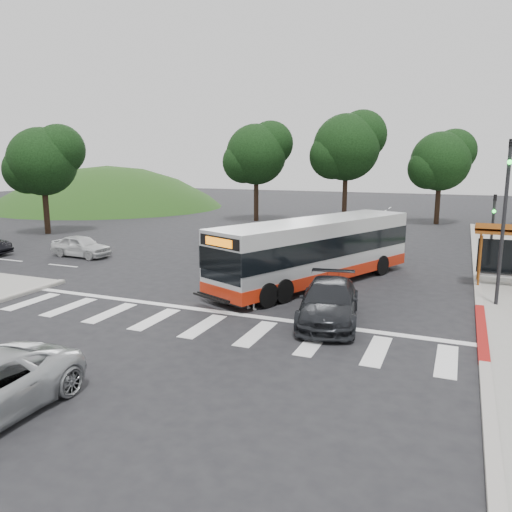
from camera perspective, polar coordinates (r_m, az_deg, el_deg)
The scene contains 15 objects.
ground at distance 22.06m, azimuth 0.16°, elevation -4.12°, with size 140.00×140.00×0.00m, color black.
curb_east at distance 28.29m, azimuth 23.86°, elevation -1.54°, with size 0.30×40.00×0.15m, color #9E9991.
curb_east_red at distance 18.61m, azimuth 24.38°, elevation -7.78°, with size 0.32×6.00×0.15m, color maroon.
hillside_nw at distance 64.12m, azimuth -16.39°, elevation 5.40°, with size 44.00×44.00×10.00m, color #214115.
crosswalk_ladder at distance 17.74m, azimuth -6.05°, elevation -7.97°, with size 18.00×2.60×0.01m, color silver.
traffic_signal_ne_tall at distance 21.33m, azimuth 26.56°, elevation 4.80°, with size 0.18×0.37×6.50m.
traffic_signal_ne_short at distance 28.42m, azimuth 25.43°, elevation 3.31°, with size 0.18×0.37×4.00m.
tree_north_a at distance 46.87m, azimuth 10.41°, elevation 12.25°, with size 6.60×6.15×10.17m.
tree_north_b at distance 47.80m, azimuth 20.43°, elevation 10.21°, with size 5.72×5.33×8.43m.
tree_north_c at distance 47.33m, azimuth 0.14°, elevation 11.65°, with size 6.16×5.74×9.30m.
tree_west_a at distance 42.28m, azimuth -23.11°, elevation 10.01°, with size 5.72×5.33×8.43m.
transit_bus at distance 23.41m, azimuth 6.86°, elevation 0.46°, with size 2.52×11.64×3.01m, color #B6B8BB, non-canonical shape.
pedestrian at distance 19.32m, azimuth -0.54°, elevation -3.58°, with size 0.65×0.43×1.78m, color silver.
dark_sedan at distance 18.16m, azimuth 8.33°, elevation -5.19°, with size 2.04×5.01×1.45m, color black.
west_car_white at distance 31.63m, azimuth -19.36°, elevation 1.08°, with size 1.53×3.81×1.30m, color silver.
Camera 1 is at (8.10, -19.70, 5.75)m, focal length 35.00 mm.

